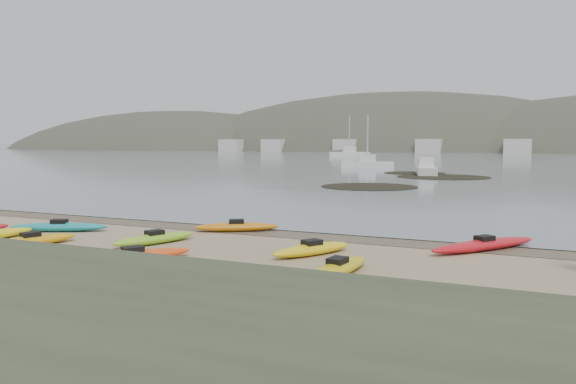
% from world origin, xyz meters
% --- Properties ---
extents(ground, '(600.00, 600.00, 0.00)m').
position_xyz_m(ground, '(0.00, 0.00, 0.00)').
color(ground, tan).
rests_on(ground, ground).
extents(wet_sand, '(60.00, 60.00, 0.00)m').
position_xyz_m(wet_sand, '(0.00, -0.30, 0.00)').
color(wet_sand, brown).
rests_on(wet_sand, ground).
extents(water, '(1200.00, 1200.00, 0.00)m').
position_xyz_m(water, '(0.00, 300.00, 0.01)').
color(water, slate).
rests_on(water, ground).
extents(kayaks, '(23.80, 9.67, 0.34)m').
position_xyz_m(kayaks, '(-1.06, -3.94, 0.17)').
color(kayaks, red).
rests_on(kayaks, ground).
extents(kelp_mats, '(11.31, 25.92, 0.04)m').
position_xyz_m(kelp_mats, '(-1.62, 31.94, 0.03)').
color(kelp_mats, black).
rests_on(kelp_mats, water).
extents(moored_boats, '(83.52, 72.89, 1.25)m').
position_xyz_m(moored_boats, '(10.25, 80.35, 0.56)').
color(moored_boats, silver).
rests_on(moored_boats, ground).
extents(far_town, '(199.00, 5.00, 4.00)m').
position_xyz_m(far_town, '(6.00, 145.00, 2.00)').
color(far_town, beige).
rests_on(far_town, ground).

